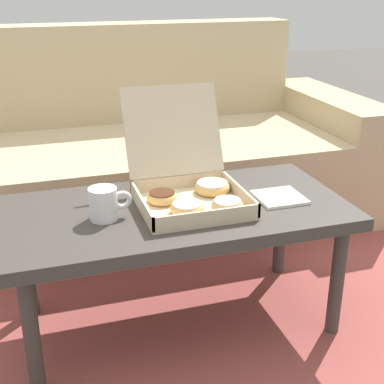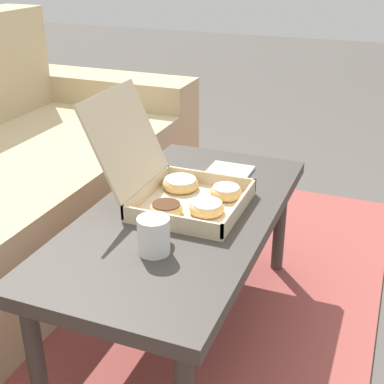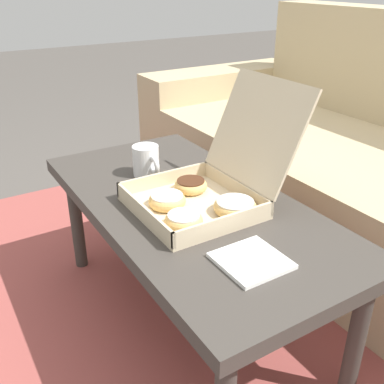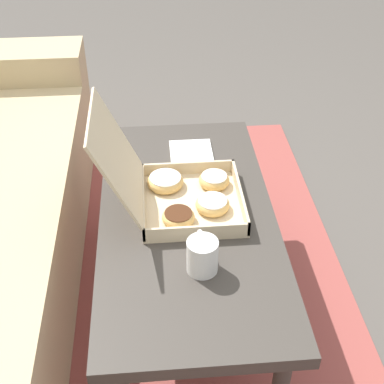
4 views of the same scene
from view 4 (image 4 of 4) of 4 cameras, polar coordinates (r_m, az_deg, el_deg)
ground_plane at (r=1.88m, az=-1.32°, el=-12.50°), size 12.00×12.00×0.00m
area_rug at (r=1.89m, az=-10.66°, el=-12.79°), size 2.39×1.83×0.01m
coffee_table at (r=1.61m, az=-0.50°, el=-3.65°), size 1.04×0.52×0.43m
pastry_box at (r=1.58m, az=-1.59°, el=0.31°), size 0.32×0.42×0.32m
coffee_mug at (r=1.38m, az=1.10°, el=-6.72°), size 0.12×0.08×0.10m
napkin_stack at (r=1.84m, az=-0.10°, el=4.29°), size 0.14×0.14×0.01m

